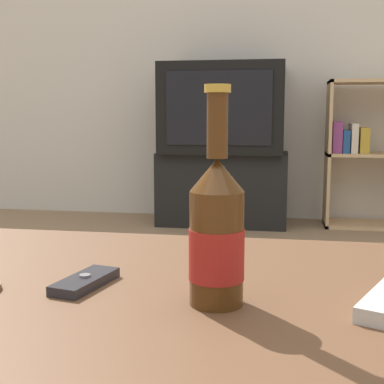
% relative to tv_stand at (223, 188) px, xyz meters
% --- Properties ---
extents(back_wall, '(8.00, 0.05, 2.60)m').
position_rel_tv_stand_xyz_m(back_wall, '(0.22, 0.28, 1.07)').
color(back_wall, beige).
rests_on(back_wall, ground_plane).
extents(coffee_table, '(1.04, 0.69, 0.46)m').
position_rel_tv_stand_xyz_m(coffee_table, '(0.22, -2.75, 0.16)').
color(coffee_table, brown).
rests_on(coffee_table, ground_plane).
extents(tv_stand, '(0.82, 0.41, 0.47)m').
position_rel_tv_stand_xyz_m(tv_stand, '(0.00, 0.00, 0.00)').
color(tv_stand, black).
rests_on(tv_stand, ground_plane).
extents(television, '(0.77, 0.54, 0.56)m').
position_rel_tv_stand_xyz_m(television, '(0.00, -0.00, 0.51)').
color(television, black).
rests_on(television, tv_stand).
extents(bookshelf, '(0.55, 0.30, 0.92)m').
position_rel_tv_stand_xyz_m(bookshelf, '(0.89, 0.06, 0.25)').
color(bookshelf, tan).
rests_on(bookshelf, ground_plane).
extents(beer_bottle, '(0.07, 0.07, 0.28)m').
position_rel_tv_stand_xyz_m(beer_bottle, '(0.30, -2.78, 0.32)').
color(beer_bottle, '#47280F').
rests_on(beer_bottle, coffee_table).
extents(cell_phone, '(0.07, 0.12, 0.02)m').
position_rel_tv_stand_xyz_m(cell_phone, '(0.11, -2.74, 0.24)').
color(cell_phone, '#232328').
rests_on(cell_phone, coffee_table).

